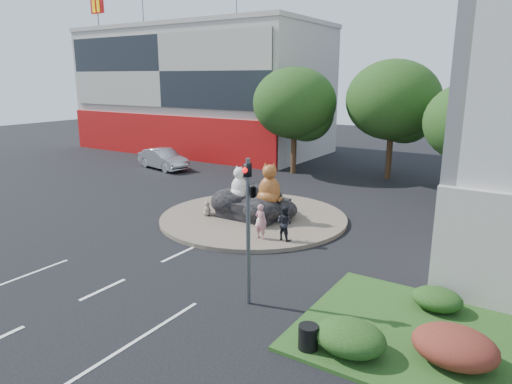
# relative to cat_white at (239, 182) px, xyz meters

# --- Properties ---
(ground) EXTENTS (120.00, 120.00, 0.00)m
(ground) POSITION_rel_cat_white_xyz_m (0.75, -9.77, -2.01)
(ground) COLOR black
(ground) RESTS_ON ground
(roundabout_island) EXTENTS (10.00, 10.00, 0.20)m
(roundabout_island) POSITION_rel_cat_white_xyz_m (0.75, 0.23, -1.91)
(roundabout_island) COLOR brown
(roundabout_island) RESTS_ON ground
(rock_plinth) EXTENTS (3.20, 2.60, 0.90)m
(rock_plinth) POSITION_rel_cat_white_xyz_m (0.75, 0.23, -1.36)
(rock_plinth) COLOR black
(rock_plinth) RESTS_ON roundabout_island
(shophouse_block) EXTENTS (25.20, 12.30, 17.40)m
(shophouse_block) POSITION_rel_cat_white_xyz_m (-17.25, 18.14, 4.18)
(shophouse_block) COLOR #BEB6AB
(shophouse_block) RESTS_ON ground
(grass_verge) EXTENTS (10.00, 6.00, 0.12)m
(grass_verge) POSITION_rel_cat_white_xyz_m (12.75, -6.77, -1.95)
(grass_verge) COLOR #1D4416
(grass_verge) RESTS_ON ground
(tree_left) EXTENTS (6.46, 6.46, 8.27)m
(tree_left) POSITION_rel_cat_white_xyz_m (-3.18, 12.29, 3.24)
(tree_left) COLOR #382314
(tree_left) RESTS_ON ground
(tree_mid) EXTENTS (6.84, 6.84, 8.76)m
(tree_mid) POSITION_rel_cat_white_xyz_m (3.82, 14.29, 3.55)
(tree_mid) COLOR #382314
(tree_mid) RESTS_ON ground
(tree_right) EXTENTS (5.70, 5.70, 7.30)m
(tree_right) POSITION_rel_cat_white_xyz_m (9.82, 10.29, 2.62)
(tree_right) COLOR #382314
(tree_right) RESTS_ON ground
(hedge_near_green) EXTENTS (2.00, 1.60, 0.90)m
(hedge_near_green) POSITION_rel_cat_white_xyz_m (9.75, -8.77, -1.44)
(hedge_near_green) COLOR #163912
(hedge_near_green) RESTS_ON grass_verge
(hedge_red) EXTENTS (2.20, 1.76, 0.99)m
(hedge_red) POSITION_rel_cat_white_xyz_m (12.25, -7.77, -1.39)
(hedge_red) COLOR #542516
(hedge_red) RESTS_ON grass_verge
(hedge_back_green) EXTENTS (1.60, 1.28, 0.72)m
(hedge_back_green) POSITION_rel_cat_white_xyz_m (11.25, -4.97, -1.53)
(hedge_back_green) COLOR #163912
(hedge_back_green) RESTS_ON grass_verge
(traffic_light) EXTENTS (0.44, 1.24, 5.00)m
(traffic_light) POSITION_rel_cat_white_xyz_m (5.85, -7.77, 1.61)
(traffic_light) COLOR #595B60
(traffic_light) RESTS_ON ground
(cat_white) EXTENTS (1.32, 1.22, 1.82)m
(cat_white) POSITION_rel_cat_white_xyz_m (0.00, 0.00, 0.00)
(cat_white) COLOR silver
(cat_white) RESTS_ON rock_plinth
(cat_tabby) EXTENTS (1.62, 1.53, 2.17)m
(cat_tabby) POSITION_rel_cat_white_xyz_m (1.87, 0.02, 0.18)
(cat_tabby) COLOR #B37C25
(cat_tabby) RESTS_ON rock_plinth
(kitten_calico) EXTENTS (0.65, 0.66, 0.83)m
(kitten_calico) POSITION_rel_cat_white_xyz_m (-1.40, -1.04, -1.39)
(kitten_calico) COLOR beige
(kitten_calico) RESTS_ON roundabout_island
(kitten_white) EXTENTS (0.67, 0.63, 0.88)m
(kitten_white) POSITION_rel_cat_white_xyz_m (2.16, -1.26, -1.37)
(kitten_white) COLOR silver
(kitten_white) RESTS_ON roundabout_island
(pedestrian_pink) EXTENTS (0.62, 0.42, 1.65)m
(pedestrian_pink) POSITION_rel_cat_white_xyz_m (2.97, -2.55, -0.98)
(pedestrian_pink) COLOR tan
(pedestrian_pink) RESTS_ON roundabout_island
(pedestrian_dark) EXTENTS (0.85, 0.70, 1.60)m
(pedestrian_dark) POSITION_rel_cat_white_xyz_m (3.97, -2.12, -1.01)
(pedestrian_dark) COLOR black
(pedestrian_dark) RESTS_ON roundabout_island
(parked_car) EXTENTS (5.43, 2.89, 1.70)m
(parked_car) POSITION_rel_cat_white_xyz_m (-13.14, 7.83, -1.16)
(parked_car) COLOR #B3B7BB
(parked_car) RESTS_ON ground
(litter_bin) EXTENTS (0.67, 0.67, 0.69)m
(litter_bin) POSITION_rel_cat_white_xyz_m (8.71, -9.22, -1.54)
(litter_bin) COLOR black
(litter_bin) RESTS_ON grass_verge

